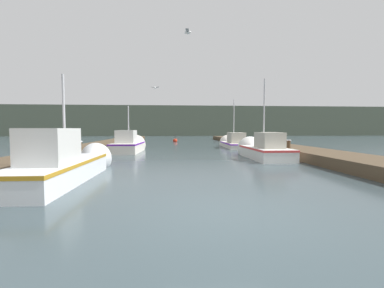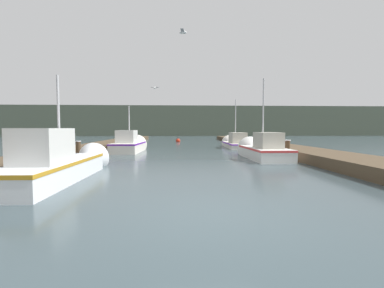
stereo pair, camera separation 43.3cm
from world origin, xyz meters
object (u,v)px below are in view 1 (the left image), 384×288
fishing_boat_1 (262,150)px  mooring_piling_1 (80,152)px  fishing_boat_0 (68,163)px  fishing_boat_2 (130,145)px  mooring_piling_0 (288,149)px  fishing_boat_3 (233,143)px  seagull_lead (188,32)px  channel_buoy (175,141)px  seagull_1 (155,88)px

fishing_boat_1 → mooring_piling_1: 9.73m
fishing_boat_0 → fishing_boat_2: fishing_boat_0 is taller
fishing_boat_2 → mooring_piling_0: (9.70, -4.82, 0.04)m
fishing_boat_0 → mooring_piling_1: (-0.96, 3.86, 0.02)m
fishing_boat_3 → seagull_lead: 14.57m
fishing_boat_0 → channel_buoy: size_ratio=5.89×
fishing_boat_0 → channel_buoy: 23.73m
fishing_boat_2 → fishing_boat_3: size_ratio=0.84×
fishing_boat_0 → fishing_boat_2: bearing=88.4°
mooring_piling_0 → seagull_lead: (-5.94, -3.99, 4.87)m
fishing_boat_2 → fishing_boat_1: bearing=-26.7°
fishing_boat_1 → fishing_boat_3: (0.33, 8.61, -0.07)m
fishing_boat_2 → channel_buoy: size_ratio=4.71×
seagull_1 → mooring_piling_1: bearing=66.8°
seagull_1 → fishing_boat_1: bearing=173.4°
fishing_boat_2 → mooring_piling_1: bearing=-99.1°
fishing_boat_0 → mooring_piling_1: size_ratio=5.70×
fishing_boat_1 → fishing_boat_0: bearing=-147.6°
fishing_boat_3 → seagull_1: bearing=-136.1°
fishing_boat_0 → fishing_boat_1: (8.62, 5.57, -0.05)m
fishing_boat_1 → seagull_1: 7.75m
fishing_boat_2 → channel_buoy: bearing=77.9°
seagull_lead → fishing_boat_0: bearing=118.0°
seagull_1 → fishing_boat_0: bearing=88.8°
fishing_boat_3 → mooring_piling_0: fishing_boat_3 is taller
fishing_boat_3 → channel_buoy: fishing_boat_3 is taller
fishing_boat_1 → seagull_1: fishing_boat_1 is taller
fishing_boat_3 → seagull_lead: seagull_lead is taller
seagull_1 → channel_buoy: bearing=-80.1°
fishing_boat_1 → channel_buoy: 18.51m
channel_buoy → seagull_1: bearing=-95.2°
mooring_piling_0 → fishing_boat_2: bearing=153.6°
fishing_boat_2 → seagull_1: bearing=-43.9°
fishing_boat_3 → seagull_lead: (-4.87, -12.80, 4.99)m
mooring_piling_0 → mooring_piling_1: size_ratio=0.96×
channel_buoy → seagull_lead: seagull_lead is taller
seagull_lead → seagull_1: size_ratio=1.00×
mooring_piling_1 → seagull_lead: seagull_lead is taller
fishing_boat_0 → fishing_boat_3: bearing=58.0°
fishing_boat_3 → channel_buoy: 10.61m
mooring_piling_0 → channel_buoy: mooring_piling_0 is taller
fishing_boat_2 → channel_buoy: 13.68m
fishing_boat_1 → channel_buoy: (-4.85, 17.86, -0.32)m
channel_buoy → seagull_1: size_ratio=1.87×
seagull_1 → seagull_lead: bearing=119.6°
fishing_boat_2 → fishing_boat_3: 9.50m
mooring_piling_1 → mooring_piling_0: bearing=7.8°
fishing_boat_0 → fishing_boat_2: (0.33, 10.18, -0.03)m
fishing_boat_2 → mooring_piling_0: 10.83m
fishing_boat_1 → channel_buoy: fishing_boat_1 is taller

